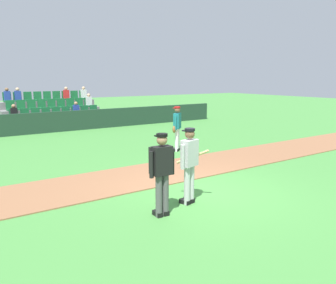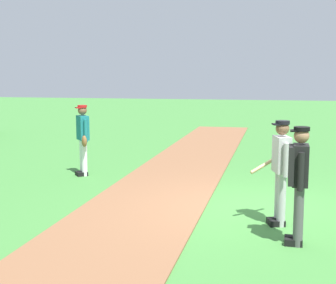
{
  "view_description": "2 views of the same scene",
  "coord_description": "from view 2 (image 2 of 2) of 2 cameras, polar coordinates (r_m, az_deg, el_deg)",
  "views": [
    {
      "loc": [
        -5.26,
        -6.3,
        2.87
      ],
      "look_at": [
        0.25,
        1.93,
        0.96
      ],
      "focal_mm": 36.01,
      "sensor_mm": 36.0,
      "label": 1
    },
    {
      "loc": [
        -8.75,
        -0.31,
        2.5
      ],
      "look_at": [
        0.56,
        1.78,
        1.16
      ],
      "focal_mm": 51.27,
      "sensor_mm": 36.0,
      "label": 2
    }
  ],
  "objects": [
    {
      "name": "umpire_home_plate",
      "position": [
        7.27,
        15.24,
        -4.21
      ],
      "size": [
        0.59,
        0.31,
        1.76
      ],
      "color": "#4C4C4C",
      "rests_on": "ground"
    },
    {
      "name": "batter_grey_jersey",
      "position": [
        8.15,
        13.25,
        -3.05
      ],
      "size": [
        0.74,
        0.7,
        1.76
      ],
      "color": "#B2B2B2",
      "rests_on": "ground"
    },
    {
      "name": "infield_dirt_path",
      "position": [
        9.41,
        -2.56,
        -7.33
      ],
      "size": [
        28.0,
        2.31,
        0.03
      ],
      "primitive_type": "cube",
      "color": "brown",
      "rests_on": "ground"
    },
    {
      "name": "runner_teal_jersey",
      "position": [
        12.06,
        -10.08,
        0.54
      ],
      "size": [
        0.59,
        0.48,
        1.76
      ],
      "color": "white",
      "rests_on": "ground"
    },
    {
      "name": "ground_plane",
      "position": [
        9.11,
        10.29,
        -8.07
      ],
      "size": [
        80.0,
        80.0,
        0.0
      ],
      "primitive_type": "plane",
      "color": "#42843A"
    }
  ]
}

